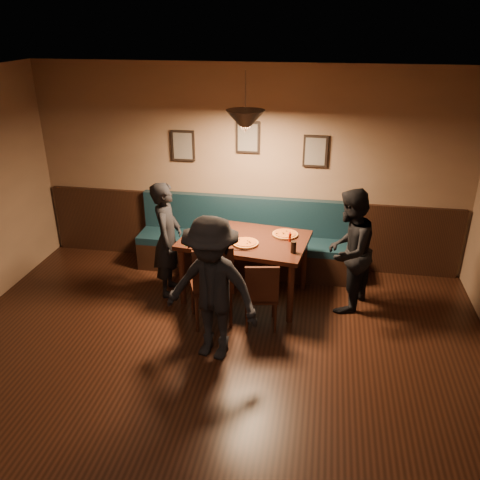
{
  "coord_description": "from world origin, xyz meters",
  "views": [
    {
      "loc": [
        1.02,
        -3.02,
        3.33
      ],
      "look_at": [
        0.12,
        2.14,
        0.95
      ],
      "focal_mm": 37.08,
      "sensor_mm": 36.0,
      "label": 1
    }
  ],
  "objects_px": {
    "soda_glass": "(293,247)",
    "booth_bench": "(244,238)",
    "chair_near_left": "(211,282)",
    "dining_table": "(245,268)",
    "diner_left": "(167,239)",
    "chair_near_right": "(261,293)",
    "diner_right": "(349,251)",
    "tabasco_bottle": "(290,236)",
    "diner_front": "(212,290)"
  },
  "relations": [
    {
      "from": "booth_bench",
      "to": "tabasco_bottle",
      "type": "bearing_deg",
      "value": -46.5
    },
    {
      "from": "diner_right",
      "to": "tabasco_bottle",
      "type": "height_order",
      "value": "diner_right"
    },
    {
      "from": "diner_left",
      "to": "diner_right",
      "type": "xyz_separation_m",
      "value": [
        2.25,
        0.01,
        0.02
      ]
    },
    {
      "from": "dining_table",
      "to": "diner_left",
      "type": "relative_size",
      "value": 1.02
    },
    {
      "from": "booth_bench",
      "to": "diner_front",
      "type": "distance_m",
      "value": 1.99
    },
    {
      "from": "chair_near_right",
      "to": "diner_right",
      "type": "distance_m",
      "value": 1.18
    },
    {
      "from": "dining_table",
      "to": "diner_front",
      "type": "distance_m",
      "value": 1.32
    },
    {
      "from": "diner_right",
      "to": "soda_glass",
      "type": "distance_m",
      "value": 0.7
    },
    {
      "from": "soda_glass",
      "to": "chair_near_right",
      "type": "bearing_deg",
      "value": -135.76
    },
    {
      "from": "booth_bench",
      "to": "chair_near_left",
      "type": "relative_size",
      "value": 2.9
    },
    {
      "from": "chair_near_right",
      "to": "tabasco_bottle",
      "type": "bearing_deg",
      "value": 56.84
    },
    {
      "from": "chair_near_right",
      "to": "diner_left",
      "type": "height_order",
      "value": "diner_left"
    },
    {
      "from": "dining_table",
      "to": "diner_front",
      "type": "height_order",
      "value": "diner_front"
    },
    {
      "from": "dining_table",
      "to": "soda_glass",
      "type": "xyz_separation_m",
      "value": [
        0.62,
        -0.3,
        0.48
      ]
    },
    {
      "from": "booth_bench",
      "to": "chair_near_left",
      "type": "xyz_separation_m",
      "value": [
        -0.17,
        -1.34,
        0.02
      ]
    },
    {
      "from": "booth_bench",
      "to": "dining_table",
      "type": "height_order",
      "value": "booth_bench"
    },
    {
      "from": "chair_near_right",
      "to": "booth_bench",
      "type": "bearing_deg",
      "value": 97.0
    },
    {
      "from": "chair_near_right",
      "to": "tabasco_bottle",
      "type": "xyz_separation_m",
      "value": [
        0.26,
        0.62,
        0.46
      ]
    },
    {
      "from": "booth_bench",
      "to": "soda_glass",
      "type": "relative_size",
      "value": 21.29
    },
    {
      "from": "soda_glass",
      "to": "tabasco_bottle",
      "type": "bearing_deg",
      "value": 102.36
    },
    {
      "from": "booth_bench",
      "to": "tabasco_bottle",
      "type": "relative_size",
      "value": 22.56
    },
    {
      "from": "diner_left",
      "to": "tabasco_bottle",
      "type": "relative_size",
      "value": 11.29
    },
    {
      "from": "diner_right",
      "to": "tabasco_bottle",
      "type": "distance_m",
      "value": 0.72
    },
    {
      "from": "chair_near_right",
      "to": "diner_front",
      "type": "height_order",
      "value": "diner_front"
    },
    {
      "from": "diner_right",
      "to": "chair_near_right",
      "type": "bearing_deg",
      "value": -37.4
    },
    {
      "from": "chair_near_left",
      "to": "soda_glass",
      "type": "xyz_separation_m",
      "value": [
        0.92,
        0.33,
        0.37
      ]
    },
    {
      "from": "booth_bench",
      "to": "diner_front",
      "type": "relative_size",
      "value": 1.9
    },
    {
      "from": "soda_glass",
      "to": "tabasco_bottle",
      "type": "distance_m",
      "value": 0.31
    },
    {
      "from": "chair_near_right",
      "to": "diner_left",
      "type": "relative_size",
      "value": 0.57
    },
    {
      "from": "chair_near_left",
      "to": "diner_left",
      "type": "xyz_separation_m",
      "value": [
        -0.69,
        0.57,
        0.23
      ]
    },
    {
      "from": "chair_near_right",
      "to": "tabasco_bottle",
      "type": "relative_size",
      "value": 6.41
    },
    {
      "from": "chair_near_right",
      "to": "diner_front",
      "type": "distance_m",
      "value": 0.85
    },
    {
      "from": "diner_left",
      "to": "chair_near_left",
      "type": "bearing_deg",
      "value": -136.22
    },
    {
      "from": "diner_right",
      "to": "soda_glass",
      "type": "relative_size",
      "value": 10.9
    },
    {
      "from": "tabasco_bottle",
      "to": "chair_near_right",
      "type": "bearing_deg",
      "value": -112.95
    },
    {
      "from": "diner_front",
      "to": "soda_glass",
      "type": "relative_size",
      "value": 11.24
    },
    {
      "from": "soda_glass",
      "to": "booth_bench",
      "type": "bearing_deg",
      "value": 126.21
    },
    {
      "from": "diner_right",
      "to": "tabasco_bottle",
      "type": "xyz_separation_m",
      "value": [
        -0.71,
        0.05,
        0.12
      ]
    },
    {
      "from": "booth_bench",
      "to": "chair_near_left",
      "type": "height_order",
      "value": "chair_near_left"
    },
    {
      "from": "soda_glass",
      "to": "tabasco_bottle",
      "type": "height_order",
      "value": "soda_glass"
    },
    {
      "from": "booth_bench",
      "to": "diner_left",
      "type": "height_order",
      "value": "diner_left"
    },
    {
      "from": "booth_bench",
      "to": "chair_near_right",
      "type": "relative_size",
      "value": 3.52
    },
    {
      "from": "diner_front",
      "to": "diner_left",
      "type": "bearing_deg",
      "value": 138.51
    },
    {
      "from": "chair_near_left",
      "to": "diner_right",
      "type": "relative_size",
      "value": 0.67
    },
    {
      "from": "soda_glass",
      "to": "chair_near_left",
      "type": "bearing_deg",
      "value": -160.46
    },
    {
      "from": "diner_left",
      "to": "diner_front",
      "type": "distance_m",
      "value": 1.47
    },
    {
      "from": "booth_bench",
      "to": "dining_table",
      "type": "bearing_deg",
      "value": -80.12
    },
    {
      "from": "diner_front",
      "to": "chair_near_left",
      "type": "bearing_deg",
      "value": 117.84
    },
    {
      "from": "chair_near_left",
      "to": "tabasco_bottle",
      "type": "relative_size",
      "value": 7.78
    },
    {
      "from": "dining_table",
      "to": "chair_near_left",
      "type": "bearing_deg",
      "value": -107.62
    }
  ]
}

